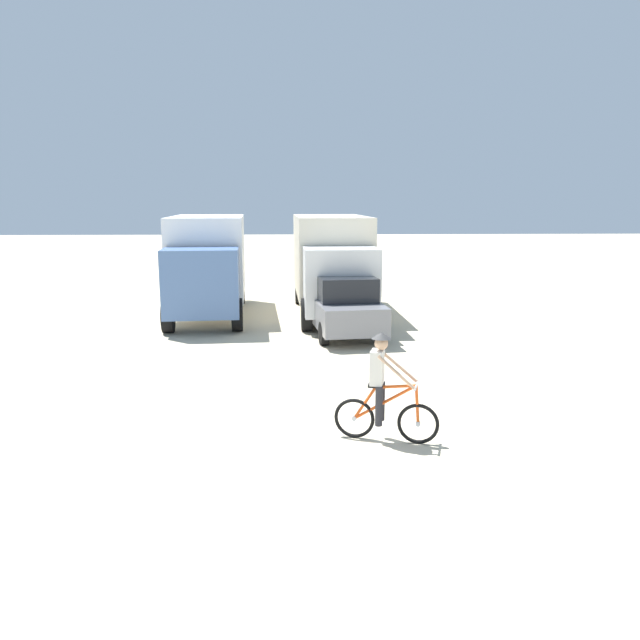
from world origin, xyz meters
The scene contains 5 objects.
ground_plane centered at (0.00, 0.00, 0.00)m, with size 120.00×120.00×0.00m, color beige.
box_truck_avon_van centered at (-3.27, 10.34, 1.87)m, with size 2.81×6.89×3.35m.
box_truck_cream_rv centered at (0.95, 10.39, 1.87)m, with size 2.61×6.83×3.35m.
sedan_parked centered at (1.08, 7.12, 0.88)m, with size 2.26×4.38×1.76m.
cyclist_orange_shirt centered at (1.10, -0.99, 0.85)m, with size 1.68×0.66×1.82m.
Camera 1 is at (-0.30, -10.42, 3.89)m, focal length 34.23 mm.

